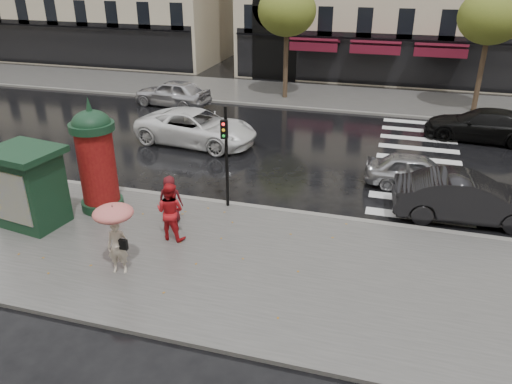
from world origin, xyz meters
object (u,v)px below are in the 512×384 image
(woman_umbrella, at_px, (115,228))
(traffic_light, at_px, (226,148))
(morris_column, at_px, (96,157))
(car_far_silver, at_px, (172,93))
(car_black, at_px, (482,125))
(car_silver, at_px, (417,171))
(woman_red, at_px, (170,211))
(car_darkgrey, at_px, (467,198))
(man_burgundy, at_px, (170,199))
(newsstand, at_px, (29,186))
(car_white, at_px, (197,127))

(woman_umbrella, relative_size, traffic_light, 0.58)
(morris_column, xyz_separation_m, car_far_silver, (-3.42, 13.15, -1.22))
(car_black, bearing_deg, woman_umbrella, -30.23)
(car_black, distance_m, car_far_silver, 16.92)
(woman_umbrella, height_order, car_silver, woman_umbrella)
(woman_red, xyz_separation_m, morris_column, (-3.19, 1.23, 0.95))
(car_darkgrey, height_order, car_far_silver, car_darkgrey)
(woman_umbrella, xyz_separation_m, car_silver, (7.83, 8.41, -0.84))
(woman_red, height_order, car_silver, woman_red)
(car_black, bearing_deg, man_burgundy, -36.37)
(morris_column, distance_m, newsstand, 2.25)
(car_silver, relative_size, car_far_silver, 0.84)
(woman_red, relative_size, car_far_silver, 0.40)
(woman_umbrella, distance_m, car_darkgrey, 11.27)
(car_silver, bearing_deg, car_white, 75.72)
(newsstand, distance_m, car_darkgrey, 14.23)
(traffic_light, height_order, car_far_silver, traffic_light)
(car_silver, bearing_deg, morris_column, 114.65)
(car_white, height_order, car_far_silver, car_white)
(car_white, distance_m, car_black, 13.63)
(traffic_light, bearing_deg, woman_umbrella, -108.27)
(car_darkgrey, distance_m, car_black, 8.94)
(morris_column, distance_m, car_silver, 11.69)
(car_white, bearing_deg, man_burgundy, -156.39)
(car_silver, relative_size, car_black, 0.73)
(woman_umbrella, xyz_separation_m, morris_column, (-2.60, 3.30, 0.51))
(woman_umbrella, height_order, car_black, woman_umbrella)
(car_darkgrey, bearing_deg, car_far_silver, 52.36)
(woman_umbrella, relative_size, woman_red, 1.12)
(traffic_light, distance_m, car_silver, 7.54)
(morris_column, height_order, newsstand, morris_column)
(man_burgundy, relative_size, newsstand, 0.61)
(man_burgundy, height_order, traffic_light, traffic_light)
(car_darkgrey, distance_m, car_far_silver, 18.57)
(man_burgundy, height_order, car_white, man_burgundy)
(woman_red, distance_m, car_darkgrey, 9.72)
(car_darkgrey, height_order, car_black, car_darkgrey)
(woman_umbrella, bearing_deg, car_silver, 47.08)
(woman_red, height_order, car_white, woman_red)
(man_burgundy, height_order, car_darkgrey, man_burgundy)
(man_burgundy, xyz_separation_m, car_silver, (7.71, 5.33, -0.26))
(newsstand, bearing_deg, man_burgundy, 18.31)
(traffic_light, height_order, car_black, traffic_light)
(woman_umbrella, relative_size, car_darkgrey, 0.43)
(traffic_light, xyz_separation_m, car_silver, (6.30, 3.81, -1.63))
(woman_red, relative_size, car_darkgrey, 0.39)
(newsstand, bearing_deg, car_white, 77.60)
(woman_red, relative_size, car_black, 0.35)
(woman_umbrella, xyz_separation_m, man_burgundy, (0.12, 3.08, -0.57))
(morris_column, relative_size, car_silver, 1.03)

